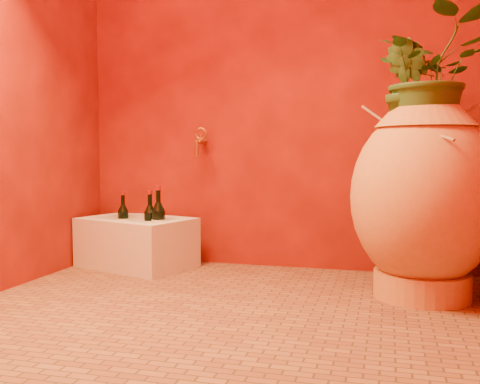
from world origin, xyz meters
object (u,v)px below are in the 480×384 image
(wine_bottle_c, at_px, (159,222))
(wine_bottle_a, at_px, (123,221))
(stone_basin, at_px, (137,243))
(wine_bottle_b, at_px, (150,223))
(wall_tap, at_px, (200,141))
(amphora, at_px, (424,196))

(wine_bottle_c, bearing_deg, wine_bottle_a, 156.26)
(stone_basin, distance_m, wine_bottle_b, 0.17)
(stone_basin, bearing_deg, wall_tap, 22.74)
(stone_basin, height_order, wine_bottle_c, wine_bottle_c)
(wall_tap, bearing_deg, amphora, -18.68)
(wine_bottle_c, relative_size, wall_tap, 1.88)
(wine_bottle_a, relative_size, wine_bottle_c, 0.86)
(amphora, bearing_deg, wall_tap, 161.32)
(amphora, distance_m, stone_basin, 1.76)
(wall_tap, bearing_deg, wine_bottle_a, -173.37)
(wine_bottle_a, distance_m, wine_bottle_b, 0.27)
(wine_bottle_a, bearing_deg, amphora, -11.91)
(stone_basin, relative_size, wall_tap, 4.20)
(wine_bottle_a, distance_m, wine_bottle_c, 0.34)
(wine_bottle_c, distance_m, wall_tap, 0.58)
(wine_bottle_b, bearing_deg, wine_bottle_a, 155.52)
(wine_bottle_a, bearing_deg, wine_bottle_c, -23.74)
(wine_bottle_c, bearing_deg, amphora, -9.31)
(stone_basin, distance_m, wine_bottle_a, 0.22)
(wine_bottle_a, xyz_separation_m, wine_bottle_b, (0.24, -0.11, 0.01))
(wine_bottle_c, bearing_deg, stone_basin, 166.17)
(wine_bottle_b, height_order, wall_tap, wall_tap)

